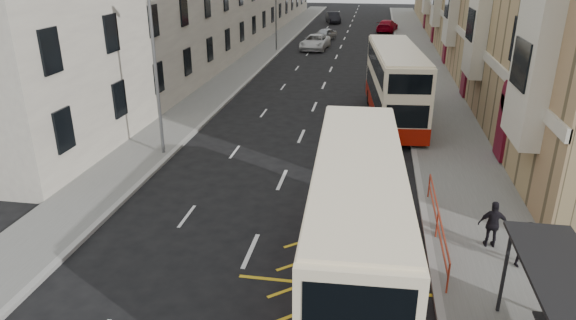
% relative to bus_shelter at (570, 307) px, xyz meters
% --- Properties ---
extents(pavement_right, '(4.00, 120.00, 0.15)m').
position_rel_bus_shelter_xyz_m(pavement_right, '(-0.34, 30.39, -2.06)').
color(pavement_right, slate).
rests_on(pavement_right, ground).
extents(pavement_left, '(3.00, 120.00, 0.15)m').
position_rel_bus_shelter_xyz_m(pavement_left, '(-15.84, 30.39, -2.06)').
color(pavement_left, slate).
rests_on(pavement_left, ground).
extents(kerb_right, '(0.25, 120.00, 0.15)m').
position_rel_bus_shelter_xyz_m(kerb_right, '(-2.34, 30.39, -2.06)').
color(kerb_right, '#989792').
rests_on(kerb_right, ground).
extents(kerb_left, '(0.25, 120.00, 0.15)m').
position_rel_bus_shelter_xyz_m(kerb_left, '(-14.34, 30.39, -2.06)').
color(kerb_left, '#989792').
rests_on(kerb_left, ground).
extents(road_markings, '(10.00, 110.00, 0.01)m').
position_rel_bus_shelter_xyz_m(road_markings, '(-8.34, 45.39, -2.13)').
color(road_markings, silver).
rests_on(road_markings, ground).
extents(bus_shelter, '(1.65, 4.25, 2.70)m').
position_rel_bus_shelter_xyz_m(bus_shelter, '(0.00, 0.00, 0.00)').
color(bus_shelter, black).
rests_on(bus_shelter, pavement_right).
extents(guard_railing, '(0.06, 6.56, 1.01)m').
position_rel_bus_shelter_xyz_m(guard_railing, '(-2.09, 6.14, -1.28)').
color(guard_railing, '#AF3720').
rests_on(guard_railing, pavement_right).
extents(street_lamp_near, '(0.93, 0.18, 8.00)m').
position_rel_bus_shelter_xyz_m(street_lamp_near, '(-14.69, 12.39, 2.50)').
color(street_lamp_near, slate).
rests_on(street_lamp_near, pavement_left).
extents(street_lamp_far, '(0.93, 0.18, 8.00)m').
position_rel_bus_shelter_xyz_m(street_lamp_far, '(-14.69, 42.39, 2.50)').
color(street_lamp_far, slate).
rests_on(street_lamp_far, pavement_left).
extents(double_decker_front, '(2.87, 10.72, 4.24)m').
position_rel_bus_shelter_xyz_m(double_decker_front, '(-4.81, 2.82, 0.02)').
color(double_decker_front, '#FEEBC2').
rests_on(double_decker_front, ground).
extents(double_decker_rear, '(3.53, 11.09, 4.35)m').
position_rel_bus_shelter_xyz_m(double_decker_rear, '(-3.34, 20.26, 0.08)').
color(double_decker_rear, '#FEEBC2').
rests_on(double_decker_rear, ground).
extents(pedestrian_mid, '(0.92, 0.86, 1.52)m').
position_rel_bus_shelter_xyz_m(pedestrian_mid, '(0.55, 4.78, -1.23)').
color(pedestrian_mid, black).
rests_on(pedestrian_mid, pavement_right).
extents(pedestrian_far, '(0.97, 0.41, 1.66)m').
position_rel_bus_shelter_xyz_m(pedestrian_far, '(-0.34, 5.83, -1.16)').
color(pedestrian_far, black).
rests_on(pedestrian_far, pavement_right).
extents(white_van, '(3.01, 5.70, 1.53)m').
position_rel_bus_shelter_xyz_m(white_van, '(-10.94, 44.26, -1.37)').
color(white_van, silver).
rests_on(white_van, ground).
extents(car_silver, '(2.94, 4.36, 1.38)m').
position_rel_bus_shelter_xyz_m(car_silver, '(-10.56, 50.44, -1.45)').
color(car_silver, '#A7ABAF').
rests_on(car_silver, ground).
extents(car_dark, '(2.72, 4.95, 1.55)m').
position_rel_bus_shelter_xyz_m(car_dark, '(-11.02, 67.11, -1.36)').
color(car_dark, black).
rests_on(car_dark, ground).
extents(car_red, '(3.09, 5.52, 1.51)m').
position_rel_bus_shelter_xyz_m(car_red, '(-3.30, 59.14, -1.38)').
color(car_red, '#980013').
rests_on(car_red, ground).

